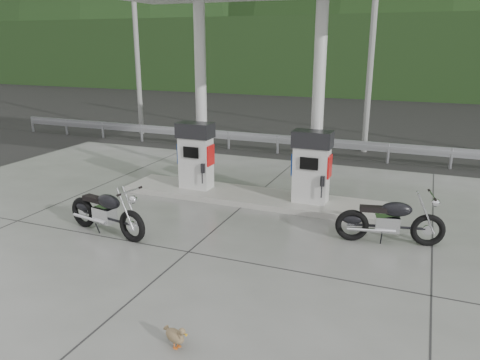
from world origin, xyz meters
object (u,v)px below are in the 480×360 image
at_px(motorcycle_right, 390,221).
at_px(duck, 175,336).
at_px(gas_pump_left, 196,156).
at_px(motorcycle_left, 106,212).
at_px(gas_pump_right, 311,167).

distance_m(motorcycle_right, duck, 5.27).
bearing_deg(gas_pump_left, motorcycle_left, -98.07).
distance_m(gas_pump_right, motorcycle_left, 4.98).
distance_m(motorcycle_left, duck, 4.42).
bearing_deg(gas_pump_right, motorcycle_right, -37.11).
xyz_separation_m(gas_pump_right, motorcycle_right, (2.04, -1.54, -0.56)).
xyz_separation_m(gas_pump_left, gas_pump_right, (3.20, 0.00, 0.00)).
relative_size(motorcycle_left, motorcycle_right, 1.01).
bearing_deg(gas_pump_right, motorcycle_left, -137.84).
bearing_deg(duck, motorcycle_right, 86.30).
bearing_deg(motorcycle_left, gas_pump_left, 92.91).
distance_m(gas_pump_left, duck, 6.91).
height_order(gas_pump_left, gas_pump_right, same).
xyz_separation_m(gas_pump_right, duck, (-0.35, -6.23, -0.90)).
bearing_deg(gas_pump_left, motorcycle_right, -16.42).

